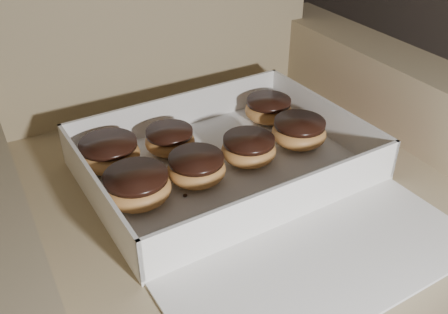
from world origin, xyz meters
name	(u,v)px	position (x,y,z in m)	size (l,w,h in m)	color
armchair	(208,204)	(0.50, 0.50, 0.28)	(0.86, 0.73, 0.90)	#93865E
bakery_box	(241,177)	(0.51, 0.39, 0.42)	(0.47, 0.54, 0.07)	white
donut_a	(268,109)	(0.65, 0.54, 0.44)	(0.09, 0.09, 0.05)	#C28B43
donut_b	(196,168)	(0.44, 0.42, 0.44)	(0.09, 0.09, 0.05)	#C28B43
donut_c	(170,140)	(0.44, 0.52, 0.44)	(0.09, 0.09, 0.04)	#C28B43
donut_d	(109,153)	(0.33, 0.52, 0.44)	(0.10, 0.10, 0.05)	#C28B43
donut_e	(299,132)	(0.65, 0.43, 0.44)	(0.10, 0.10, 0.05)	#C28B43
donut_f	(249,149)	(0.54, 0.43, 0.44)	(0.09, 0.09, 0.05)	#C28B43
donut_g	(137,187)	(0.34, 0.41, 0.44)	(0.10, 0.10, 0.05)	#C28B43
crumb_a	(185,195)	(0.41, 0.39, 0.41)	(0.01, 0.01, 0.00)	black
crumb_b	(236,205)	(0.46, 0.33, 0.41)	(0.01, 0.01, 0.00)	black
crumb_c	(179,234)	(0.36, 0.31, 0.41)	(0.01, 0.01, 0.00)	black
crumb_d	(149,204)	(0.35, 0.40, 0.41)	(0.01, 0.01, 0.00)	black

